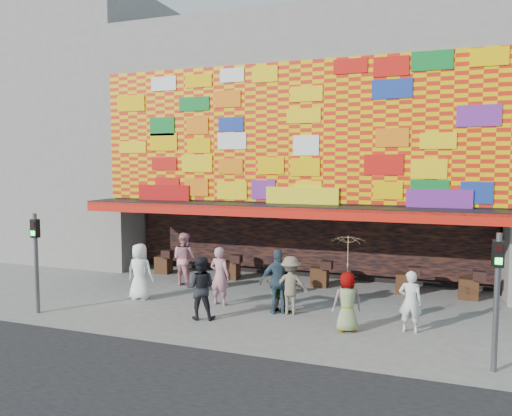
% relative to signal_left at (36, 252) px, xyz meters
% --- Properties ---
extents(ground, '(90.00, 90.00, 0.00)m').
position_rel_signal_left_xyz_m(ground, '(6.20, 1.50, -1.86)').
color(ground, slate).
rests_on(ground, ground).
extents(shop_building, '(15.20, 9.40, 10.00)m').
position_rel_signal_left_xyz_m(shop_building, '(6.20, 9.68, 3.37)').
color(shop_building, gray).
rests_on(shop_building, ground).
extents(neighbor_left, '(11.00, 8.00, 12.00)m').
position_rel_signal_left_xyz_m(neighbor_left, '(-6.80, 9.50, 4.14)').
color(neighbor_left, gray).
rests_on(neighbor_left, ground).
extents(signal_left, '(0.22, 0.20, 3.00)m').
position_rel_signal_left_xyz_m(signal_left, '(0.00, 0.00, 0.00)').
color(signal_left, '#59595B').
rests_on(signal_left, ground).
extents(signal_right, '(0.22, 0.20, 3.00)m').
position_rel_signal_left_xyz_m(signal_right, '(12.40, 0.00, 0.00)').
color(signal_right, '#59595B').
rests_on(signal_right, ground).
extents(ped_a, '(0.94, 0.65, 1.85)m').
position_rel_signal_left_xyz_m(ped_a, '(2.02, 2.37, -0.93)').
color(ped_a, white).
rests_on(ped_a, ground).
extents(ped_b, '(0.73, 0.53, 1.86)m').
position_rel_signal_left_xyz_m(ped_b, '(4.77, 2.66, -0.93)').
color(ped_b, '#C27D8A').
rests_on(ped_b, ground).
extents(ped_c, '(1.04, 0.91, 1.82)m').
position_rel_signal_left_xyz_m(ped_c, '(4.83, 1.15, -0.95)').
color(ped_c, black).
rests_on(ped_c, ground).
extents(ped_d, '(1.26, 0.94, 1.73)m').
position_rel_signal_left_xyz_m(ped_d, '(7.13, 2.50, -0.99)').
color(ped_d, '#786B57').
rests_on(ped_d, ground).
extents(ped_e, '(1.21, 0.97, 1.93)m').
position_rel_signal_left_xyz_m(ped_e, '(6.79, 2.45, -0.90)').
color(ped_e, '#354B5D').
rests_on(ped_e, ground).
extents(ped_f, '(1.45, 0.98, 1.50)m').
position_rel_signal_left_xyz_m(ped_f, '(6.81, 2.64, -1.11)').
color(ped_f, gray).
rests_on(ped_f, ground).
extents(ped_g, '(0.92, 0.79, 1.60)m').
position_rel_signal_left_xyz_m(ped_g, '(8.99, 1.52, -1.06)').
color(ped_g, gray).
rests_on(ped_g, ground).
extents(ped_h, '(0.61, 0.40, 1.65)m').
position_rel_signal_left_xyz_m(ped_h, '(10.56, 2.04, -1.04)').
color(ped_h, silver).
rests_on(ped_h, ground).
extents(ped_i, '(1.10, 0.96, 1.95)m').
position_rel_signal_left_xyz_m(ped_i, '(2.45, 4.64, -0.89)').
color(ped_i, pink).
rests_on(ped_i, ground).
extents(parasol, '(1.21, 1.23, 1.83)m').
position_rel_signal_left_xyz_m(parasol, '(8.99, 1.52, 0.28)').
color(parasol, beige).
rests_on(parasol, ground).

